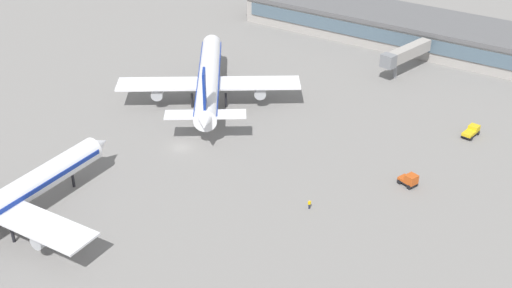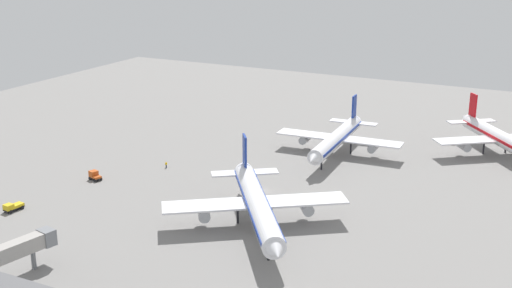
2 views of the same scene
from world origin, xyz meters
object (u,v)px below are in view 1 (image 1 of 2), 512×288
pushback_tractor (471,131)px  ground_crew_worker (309,204)px  airplane_taxiing (7,201)px  airplane_distant (209,79)px  baggage_tug (409,180)px

pushback_tractor → ground_crew_worker: 42.45m
airplane_taxiing → pushback_tractor: (-50.95, -71.10, -4.03)m
airplane_distant → pushback_tractor: bearing=-108.0°
baggage_tug → airplane_taxiing: bearing=-117.8°
airplane_taxiing → ground_crew_worker: bearing=-52.9°
baggage_tug → pushback_tractor: (-3.10, -24.14, -0.19)m
airplane_taxiing → ground_crew_worker: size_ratio=27.06×
airplane_taxiing → ground_crew_worker: airplane_taxiing is taller
baggage_tug → airplane_distant: bearing=-170.7°
pushback_tractor → airplane_distant: bearing=114.7°
airplane_distant → ground_crew_worker: bearing=-156.5°
baggage_tug → pushback_tractor: 24.34m
airplane_distant → pushback_tractor: size_ratio=9.21×
pushback_tractor → airplane_taxiing: bearing=151.6°
airplane_distant → baggage_tug: bearing=-134.0°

